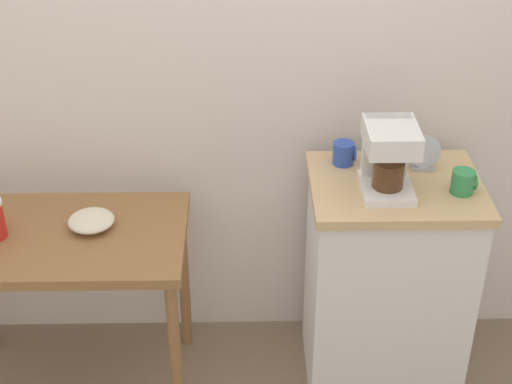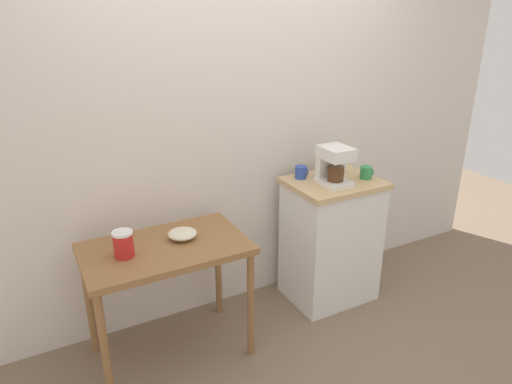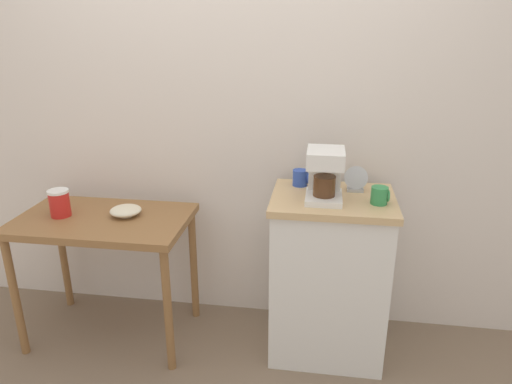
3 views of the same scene
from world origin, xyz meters
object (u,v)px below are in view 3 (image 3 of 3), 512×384
at_px(canister_enamel, 60,203).
at_px(mug_tall_green, 380,195).
at_px(bowl_stoneware, 126,211).
at_px(mug_blue, 300,178).
at_px(coffee_maker, 325,172).
at_px(table_clock, 356,180).

bearing_deg(canister_enamel, mug_tall_green, 0.30).
height_order(bowl_stoneware, mug_blue, mug_blue).
relative_size(bowl_stoneware, coffee_maker, 0.65).
bearing_deg(table_clock, mug_tall_green, -58.15).
distance_m(bowl_stoneware, table_clock, 1.25).
height_order(bowl_stoneware, mug_tall_green, mug_tall_green).
relative_size(canister_enamel, mug_blue, 1.71).
height_order(coffee_maker, table_clock, coffee_maker).
height_order(canister_enamel, mug_blue, mug_blue).
bearing_deg(bowl_stoneware, mug_tall_green, -1.78).
bearing_deg(bowl_stoneware, coffee_maker, -0.64).
relative_size(mug_tall_green, table_clock, 0.67).
relative_size(canister_enamel, table_clock, 1.12).
height_order(bowl_stoneware, canister_enamel, canister_enamel).
distance_m(mug_tall_green, table_clock, 0.20).
distance_m(coffee_maker, table_clock, 0.23).
xyz_separation_m(bowl_stoneware, table_clock, (1.23, 0.13, 0.19)).
bearing_deg(mug_blue, coffee_maker, -55.48).
xyz_separation_m(canister_enamel, table_clock, (1.58, 0.18, 0.15)).
distance_m(mug_tall_green, mug_blue, 0.45).
height_order(coffee_maker, mug_tall_green, coffee_maker).
relative_size(coffee_maker, table_clock, 1.95).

